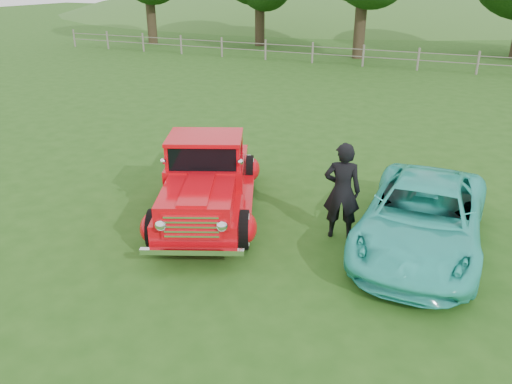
% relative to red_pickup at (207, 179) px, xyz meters
% --- Properties ---
extents(ground, '(140.00, 140.00, 0.00)m').
position_rel_red_pickup_xyz_m(ground, '(1.79, -1.79, -0.80)').
color(ground, '#224E14').
rests_on(ground, ground).
extents(distant_hills, '(116.00, 60.00, 18.00)m').
position_rel_red_pickup_xyz_m(distant_hills, '(-2.30, 57.67, -5.34)').
color(distant_hills, '#2C5E22').
rests_on(distant_hills, ground).
extents(fence_line, '(48.00, 0.12, 1.20)m').
position_rel_red_pickup_xyz_m(fence_line, '(1.79, 20.21, -0.19)').
color(fence_line, slate).
rests_on(fence_line, ground).
extents(red_pickup, '(3.56, 5.27, 1.78)m').
position_rel_red_pickup_xyz_m(red_pickup, '(0.00, 0.00, 0.00)').
color(red_pickup, black).
rests_on(red_pickup, ground).
extents(teal_sedan, '(2.14, 4.61, 1.28)m').
position_rel_red_pickup_xyz_m(teal_sedan, '(4.43, 0.30, -0.16)').
color(teal_sedan, '#32C8B8').
rests_on(teal_sedan, ground).
extents(man, '(0.80, 0.62, 1.96)m').
position_rel_red_pickup_xyz_m(man, '(2.92, 0.11, 0.18)').
color(man, black).
rests_on(man, ground).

